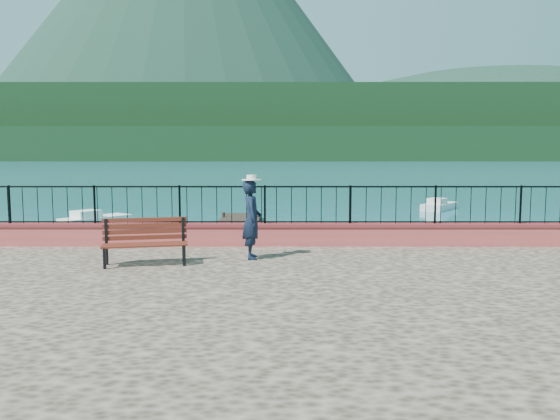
{
  "coord_description": "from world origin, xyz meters",
  "views": [
    {
      "loc": [
        0.12,
        -10.3,
        3.55
      ],
      "look_at": [
        0.09,
        2.0,
        2.3
      ],
      "focal_mm": 35.0,
      "sensor_mm": 36.0,
      "label": 1
    }
  ],
  "objects_px": {
    "park_bench": "(145,251)",
    "person": "(252,220)",
    "boat_0": "(48,255)",
    "boat_3": "(96,217)",
    "boat_1": "(422,244)",
    "boat_5": "(439,203)"
  },
  "relations": [
    {
      "from": "person",
      "to": "boat_1",
      "type": "height_order",
      "value": "person"
    },
    {
      "from": "boat_0",
      "to": "boat_3",
      "type": "height_order",
      "value": "same"
    },
    {
      "from": "park_bench",
      "to": "boat_3",
      "type": "distance_m",
      "value": 17.27
    },
    {
      "from": "person",
      "to": "boat_0",
      "type": "distance_m",
      "value": 8.29
    },
    {
      "from": "person",
      "to": "boat_3",
      "type": "xyz_separation_m",
      "value": [
        -8.75,
        15.23,
        -1.69
      ]
    },
    {
      "from": "person",
      "to": "boat_5",
      "type": "distance_m",
      "value": 25.44
    },
    {
      "from": "park_bench",
      "to": "boat_5",
      "type": "relative_size",
      "value": 0.53
    },
    {
      "from": "boat_1",
      "to": "boat_3",
      "type": "bearing_deg",
      "value": 150.34
    },
    {
      "from": "park_bench",
      "to": "person",
      "type": "bearing_deg",
      "value": 6.02
    },
    {
      "from": "boat_0",
      "to": "boat_1",
      "type": "distance_m",
      "value": 12.54
    },
    {
      "from": "park_bench",
      "to": "person",
      "type": "relative_size",
      "value": 1.05
    },
    {
      "from": "boat_1",
      "to": "boat_3",
      "type": "xyz_separation_m",
      "value": [
        -14.42,
        8.31,
        0.0
      ]
    },
    {
      "from": "person",
      "to": "boat_5",
      "type": "height_order",
      "value": "person"
    },
    {
      "from": "park_bench",
      "to": "person",
      "type": "xyz_separation_m",
      "value": [
        2.24,
        0.73,
        0.59
      ]
    },
    {
      "from": "boat_0",
      "to": "boat_5",
      "type": "xyz_separation_m",
      "value": [
        17.57,
        18.28,
        0.0
      ]
    },
    {
      "from": "boat_0",
      "to": "boat_5",
      "type": "bearing_deg",
      "value": 40.39
    },
    {
      "from": "park_bench",
      "to": "boat_5",
      "type": "bearing_deg",
      "value": 48.98
    },
    {
      "from": "boat_5",
      "to": "person",
      "type": "bearing_deg",
      "value": -170.46
    },
    {
      "from": "park_bench",
      "to": "boat_1",
      "type": "bearing_deg",
      "value": 32.08
    },
    {
      "from": "boat_0",
      "to": "boat_1",
      "type": "bearing_deg",
      "value": 4.73
    },
    {
      "from": "boat_0",
      "to": "boat_3",
      "type": "distance_m",
      "value": 10.79
    },
    {
      "from": "park_bench",
      "to": "boat_5",
      "type": "xyz_separation_m",
      "value": [
        13.15,
        23.65,
        -1.1
      ]
    }
  ]
}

